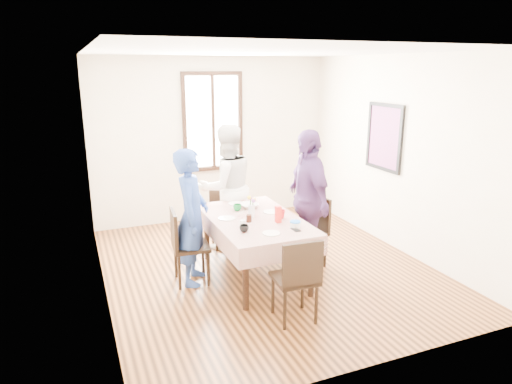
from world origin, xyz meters
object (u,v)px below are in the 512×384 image
(person_left, at_px, (191,217))
(chair_right, at_px, (307,232))
(dining_table, at_px, (254,248))
(chair_left, at_px, (191,246))
(person_right, at_px, (307,200))
(chair_near, at_px, (295,278))
(person_far, at_px, (226,187))
(chair_far, at_px, (226,216))

(person_left, bearing_deg, chair_right, -70.27)
(dining_table, xyz_separation_m, chair_left, (-0.76, 0.15, 0.08))
(chair_left, xyz_separation_m, person_right, (1.50, -0.10, 0.44))
(chair_near, relative_size, person_far, 0.51)
(person_far, distance_m, person_right, 1.26)
(chair_far, relative_size, chair_near, 1.00)
(chair_near, height_order, person_right, person_right)
(dining_table, xyz_separation_m, chair_right, (0.76, 0.05, 0.08))
(chair_near, relative_size, person_right, 0.51)
(person_left, distance_m, person_right, 1.49)
(chair_near, bearing_deg, chair_far, 94.10)
(chair_right, distance_m, chair_near, 1.37)
(chair_left, relative_size, chair_right, 1.00)
(dining_table, height_order, chair_left, chair_left)
(chair_right, relative_size, person_left, 0.56)
(chair_left, bearing_deg, person_left, 95.42)
(chair_left, distance_m, chair_near, 1.45)
(chair_left, bearing_deg, chair_right, 91.70)
(dining_table, distance_m, chair_right, 0.77)
(chair_right, bearing_deg, person_far, 27.32)
(dining_table, distance_m, person_right, 0.91)
(dining_table, xyz_separation_m, person_right, (0.74, 0.05, 0.52))
(chair_left, distance_m, person_left, 0.36)
(chair_right, bearing_deg, person_right, 80.57)
(person_far, height_order, person_right, person_right)
(chair_far, relative_size, person_right, 0.51)
(chair_far, xyz_separation_m, person_far, (0.00, -0.02, 0.43))
(chair_near, bearing_deg, chair_left, 125.70)
(person_right, bearing_deg, chair_right, 95.29)
(chair_left, height_order, chair_near, same)
(dining_table, distance_m, chair_near, 1.09)
(chair_left, xyz_separation_m, chair_far, (0.76, 0.94, 0.00))
(person_far, xyz_separation_m, person_right, (0.74, -1.02, 0.01))
(chair_right, height_order, chair_near, same)
(chair_near, distance_m, person_far, 2.20)
(chair_left, bearing_deg, chair_near, 37.02)
(dining_table, relative_size, person_left, 0.97)
(chair_right, distance_m, person_far, 1.34)
(dining_table, relative_size, chair_right, 1.74)
(chair_right, height_order, person_right, person_right)
(dining_table, bearing_deg, person_far, 90.00)
(person_right, bearing_deg, dining_table, -80.89)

